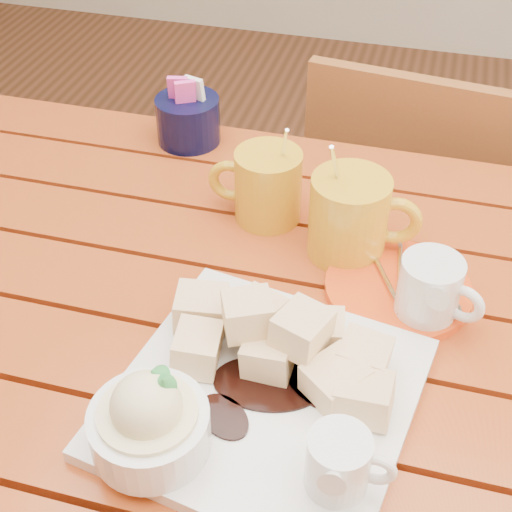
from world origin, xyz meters
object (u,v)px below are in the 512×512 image
(table, at_px, (264,370))
(coffee_mug_right, at_px, (351,216))
(chair_far, at_px, (408,221))
(dessert_plate, at_px, (243,392))
(coffee_mug_left, at_px, (266,185))
(orange_saucer, at_px, (399,289))

(table, xyz_separation_m, coffee_mug_right, (0.08, 0.13, 0.16))
(table, bearing_deg, coffee_mug_right, 60.19)
(table, bearing_deg, chair_far, 76.68)
(dessert_plate, xyz_separation_m, chair_far, (0.13, 0.76, -0.33))
(table, height_order, dessert_plate, dessert_plate)
(coffee_mug_left, bearing_deg, table, -77.24)
(table, distance_m, coffee_mug_left, 0.24)
(dessert_plate, bearing_deg, coffee_mug_right, 78.16)
(dessert_plate, height_order, coffee_mug_left, coffee_mug_left)
(coffee_mug_right, height_order, chair_far, coffee_mug_right)
(coffee_mug_left, bearing_deg, coffee_mug_right, -21.95)
(table, relative_size, chair_far, 1.46)
(orange_saucer, bearing_deg, coffee_mug_right, 139.67)
(dessert_plate, bearing_deg, coffee_mug_left, 100.81)
(coffee_mug_right, bearing_deg, dessert_plate, -108.66)
(dessert_plate, distance_m, coffee_mug_left, 0.33)
(dessert_plate, height_order, chair_far, dessert_plate)
(coffee_mug_left, distance_m, coffee_mug_right, 0.13)
(coffee_mug_left, xyz_separation_m, chair_far, (0.19, 0.43, -0.34))
(dessert_plate, relative_size, chair_far, 0.41)
(coffee_mug_right, bearing_deg, orange_saucer, -47.15)
(coffee_mug_left, relative_size, coffee_mug_right, 0.90)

